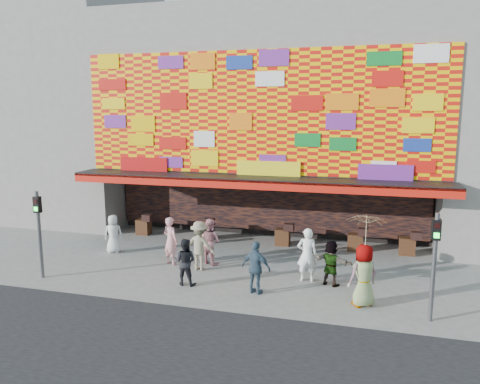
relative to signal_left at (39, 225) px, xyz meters
The scene contains 15 objects.
ground 6.64m from the signal_left, 13.61° to the left, with size 90.00×90.00×0.00m, color slate.
shop_building 11.98m from the signal_left, 57.35° to the left, with size 15.20×9.40×10.00m.
neighbor_left 12.40m from the signal_left, 125.59° to the left, with size 11.00×8.00×12.00m, color gray.
signal_left is the anchor object (origin of this frame).
signal_right 12.40m from the signal_left, ahead, with size 0.22×0.20×3.00m.
ped_a 3.51m from the signal_left, 75.24° to the left, with size 0.76×0.49×1.55m, color silver.
ped_b 4.53m from the signal_left, 34.49° to the left, with size 0.65×0.43×1.79m, color pink.
ped_c 5.12m from the signal_left, ahead, with size 0.76×0.59×1.56m, color black.
ped_d 5.47m from the signal_left, 24.43° to the left, with size 1.15×0.66×1.78m, color gray.
ped_e 7.47m from the signal_left, ahead, with size 0.98×0.41×1.68m, color #395164.
ped_f 9.82m from the signal_left, 11.49° to the left, with size 1.39×0.44×1.50m, color gray.
ped_g 10.66m from the signal_left, ahead, with size 0.90×0.59×1.85m, color gray.
ped_h 9.06m from the signal_left, 13.60° to the left, with size 0.66×0.44×1.82m, color white.
ped_i 5.94m from the signal_left, 30.73° to the left, with size 0.83×0.65×1.71m, color #C9828C.
parasol 10.62m from the signal_left, ahead, with size 1.44×1.45×1.98m.
Camera 1 is at (4.43, -14.39, 5.64)m, focal length 35.00 mm.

